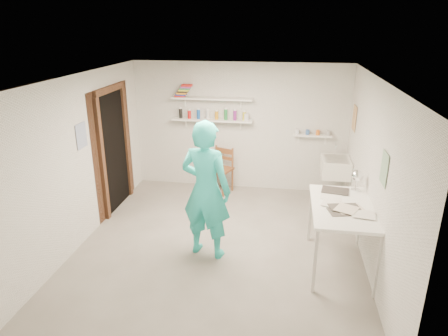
# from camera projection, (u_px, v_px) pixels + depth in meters

# --- Properties ---
(floor) EXTENTS (4.00, 4.50, 0.02)m
(floor) POSITION_uv_depth(u_px,v_px,m) (220.00, 245.00, 5.83)
(floor) COLOR slate
(floor) RESTS_ON ground
(ceiling) EXTENTS (4.00, 4.50, 0.02)m
(ceiling) POSITION_uv_depth(u_px,v_px,m) (219.00, 77.00, 5.00)
(ceiling) COLOR silver
(ceiling) RESTS_ON wall_back
(wall_back) EXTENTS (4.00, 0.02, 2.40)m
(wall_back) POSITION_uv_depth(u_px,v_px,m) (240.00, 127.00, 7.51)
(wall_back) COLOR silver
(wall_back) RESTS_ON ground
(wall_front) EXTENTS (4.00, 0.02, 2.40)m
(wall_front) POSITION_uv_depth(u_px,v_px,m) (174.00, 259.00, 3.32)
(wall_front) COLOR silver
(wall_front) RESTS_ON ground
(wall_left) EXTENTS (0.02, 4.50, 2.40)m
(wall_left) POSITION_uv_depth(u_px,v_px,m) (81.00, 160.00, 5.71)
(wall_left) COLOR silver
(wall_left) RESTS_ON ground
(wall_right) EXTENTS (0.02, 4.50, 2.40)m
(wall_right) POSITION_uv_depth(u_px,v_px,m) (374.00, 176.00, 5.12)
(wall_right) COLOR silver
(wall_right) RESTS_ON ground
(doorway_recess) EXTENTS (0.02, 0.90, 2.00)m
(doorway_recess) POSITION_uv_depth(u_px,v_px,m) (114.00, 151.00, 6.75)
(doorway_recess) COLOR black
(doorway_recess) RESTS_ON wall_left
(corridor_box) EXTENTS (1.40, 1.50, 2.10)m
(corridor_box) POSITION_uv_depth(u_px,v_px,m) (75.00, 147.00, 6.84)
(corridor_box) COLOR brown
(corridor_box) RESTS_ON ground
(door_lintel) EXTENTS (0.06, 1.05, 0.10)m
(door_lintel) POSITION_uv_depth(u_px,v_px,m) (109.00, 89.00, 6.39)
(door_lintel) COLOR brown
(door_lintel) RESTS_ON wall_left
(door_jamb_near) EXTENTS (0.06, 0.10, 2.00)m
(door_jamb_near) POSITION_uv_depth(u_px,v_px,m) (102.00, 161.00, 6.29)
(door_jamb_near) COLOR brown
(door_jamb_near) RESTS_ON ground
(door_jamb_far) EXTENTS (0.06, 0.10, 2.00)m
(door_jamb_far) POSITION_uv_depth(u_px,v_px,m) (127.00, 143.00, 7.21)
(door_jamb_far) COLOR brown
(door_jamb_far) RESTS_ON ground
(shelf_lower) EXTENTS (1.50, 0.22, 0.03)m
(shelf_lower) POSITION_uv_depth(u_px,v_px,m) (212.00, 120.00, 7.41)
(shelf_lower) COLOR white
(shelf_lower) RESTS_ON wall_back
(shelf_upper) EXTENTS (1.50, 0.22, 0.03)m
(shelf_upper) POSITION_uv_depth(u_px,v_px,m) (212.00, 98.00, 7.28)
(shelf_upper) COLOR white
(shelf_upper) RESTS_ON wall_back
(ledge_shelf) EXTENTS (0.70, 0.14, 0.03)m
(ledge_shelf) POSITION_uv_depth(u_px,v_px,m) (312.00, 136.00, 7.26)
(ledge_shelf) COLOR white
(ledge_shelf) RESTS_ON wall_back
(poster_left) EXTENTS (0.01, 0.28, 0.36)m
(poster_left) POSITION_uv_depth(u_px,v_px,m) (81.00, 136.00, 5.64)
(poster_left) COLOR #334C7F
(poster_left) RESTS_ON wall_left
(poster_right_a) EXTENTS (0.01, 0.34, 0.42)m
(poster_right_a) POSITION_uv_depth(u_px,v_px,m) (354.00, 118.00, 6.67)
(poster_right_a) COLOR #995933
(poster_right_a) RESTS_ON wall_right
(poster_right_b) EXTENTS (0.01, 0.30, 0.38)m
(poster_right_b) POSITION_uv_depth(u_px,v_px,m) (384.00, 169.00, 4.51)
(poster_right_b) COLOR #3F724C
(poster_right_b) RESTS_ON wall_right
(belfast_sink) EXTENTS (0.48, 0.60, 0.30)m
(belfast_sink) POSITION_uv_depth(u_px,v_px,m) (335.00, 167.00, 6.91)
(belfast_sink) COLOR white
(belfast_sink) RESTS_ON wall_right
(man) EXTENTS (0.79, 0.61, 1.91)m
(man) POSITION_uv_depth(u_px,v_px,m) (206.00, 190.00, 5.30)
(man) COLOR #27C6BC
(man) RESTS_ON ground
(wall_clock) EXTENTS (0.34, 0.11, 0.34)m
(wall_clock) POSITION_uv_depth(u_px,v_px,m) (205.00, 162.00, 5.40)
(wall_clock) COLOR #CBC48A
(wall_clock) RESTS_ON man
(wooden_chair) EXTENTS (0.55, 0.53, 0.91)m
(wooden_chair) POSITION_uv_depth(u_px,v_px,m) (220.00, 169.00, 7.51)
(wooden_chair) COLOR brown
(wooden_chair) RESTS_ON ground
(work_table) EXTENTS (0.79, 1.32, 0.88)m
(work_table) POSITION_uv_depth(u_px,v_px,m) (340.00, 236.00, 5.18)
(work_table) COLOR white
(work_table) RESTS_ON ground
(desk_lamp) EXTENTS (0.16, 0.16, 0.16)m
(desk_lamp) POSITION_uv_depth(u_px,v_px,m) (357.00, 176.00, 5.41)
(desk_lamp) COLOR white
(desk_lamp) RESTS_ON work_table
(spray_cans) EXTENTS (1.29, 0.06, 0.17)m
(spray_cans) POSITION_uv_depth(u_px,v_px,m) (212.00, 115.00, 7.38)
(spray_cans) COLOR black
(spray_cans) RESTS_ON shelf_lower
(book_stack) EXTENTS (0.32, 0.14, 0.22)m
(book_stack) POSITION_uv_depth(u_px,v_px,m) (183.00, 91.00, 7.31)
(book_stack) COLOR red
(book_stack) RESTS_ON shelf_upper
(ledge_pots) EXTENTS (0.48, 0.07, 0.09)m
(ledge_pots) POSITION_uv_depth(u_px,v_px,m) (313.00, 132.00, 7.24)
(ledge_pots) COLOR silver
(ledge_pots) RESTS_ON ledge_shelf
(papers) EXTENTS (0.30, 0.22, 0.03)m
(papers) POSITION_uv_depth(u_px,v_px,m) (344.00, 205.00, 5.02)
(papers) COLOR silver
(papers) RESTS_ON work_table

